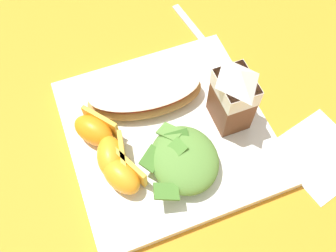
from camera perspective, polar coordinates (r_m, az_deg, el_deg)
name	(u,v)px	position (r m, az deg, el deg)	size (l,w,h in m)	color
ground	(168,135)	(0.55, 0.00, -1.32)	(3.00, 3.00, 0.00)	orange
white_plate	(168,132)	(0.54, 0.00, -0.93)	(0.28, 0.28, 0.02)	white
cheesy_pizza_bread	(145,93)	(0.54, -3.58, 5.09)	(0.10, 0.18, 0.04)	tan
green_salad_pile	(181,161)	(0.49, 1.95, -5.33)	(0.11, 0.10, 0.04)	#5B8E3D
milk_carton	(234,94)	(0.50, 10.07, 4.81)	(0.06, 0.05, 0.11)	brown
orange_wedge_front	(94,129)	(0.52, -11.26, -0.53)	(0.07, 0.07, 0.04)	orange
orange_wedge_middle	(112,157)	(0.50, -8.61, -4.67)	(0.07, 0.05, 0.04)	orange
orange_wedge_rear	(122,175)	(0.48, -7.06, -7.47)	(0.07, 0.06, 0.04)	orange
paper_napkin	(320,155)	(0.57, 22.41, -4.09)	(0.11, 0.11, 0.00)	white
metal_fork	(208,46)	(0.64, 6.16, 12.18)	(0.19, 0.05, 0.01)	silver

